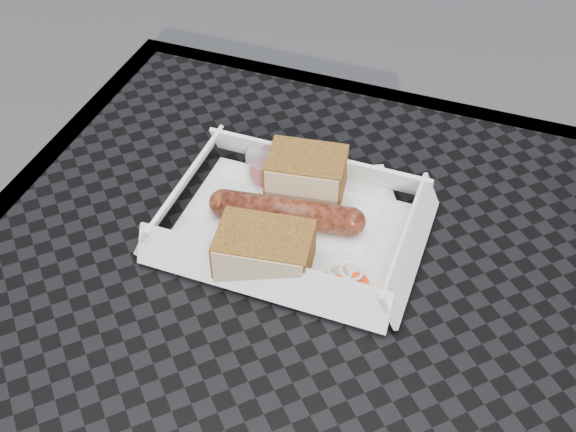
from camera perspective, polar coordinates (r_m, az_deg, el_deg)
The scene contains 9 objects.
patio_table at distance 0.68m, azimuth 4.21°, elevation -14.99°, with size 0.80×0.80×0.74m.
food_tray at distance 0.71m, azimuth 0.28°, elevation -1.08°, with size 0.22×0.15×0.00m, color white.
bratwurst at distance 0.70m, azimuth -0.13°, elevation 0.28°, with size 0.15×0.05×0.03m.
bread_near at distance 0.73m, azimuth 1.46°, elevation 3.26°, with size 0.08×0.06×0.05m, color brown.
bread_far at distance 0.66m, azimuth -1.87°, elevation -2.80°, with size 0.09×0.06×0.04m, color brown.
veg_garnish at distance 0.66m, azimuth 4.65°, elevation -5.47°, with size 0.03×0.03×0.00m.
napkin at distance 0.73m, azimuth 4.08°, elevation 0.62°, with size 0.12×0.12×0.00m, color white.
condiment_cup_sauce at distance 0.76m, azimuth -1.45°, elevation 3.89°, with size 0.05×0.05×0.03m, color #990B0D.
condiment_cup_empty at distance 0.75m, azimuth 2.01°, elevation 3.39°, with size 0.05×0.05×0.03m, color silver.
Camera 1 is at (0.07, -0.34, 1.25)m, focal length 45.00 mm.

